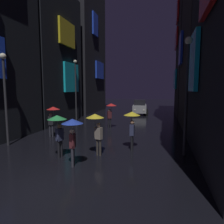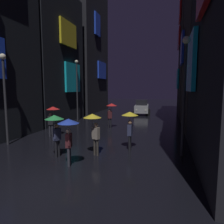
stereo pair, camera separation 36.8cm
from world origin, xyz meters
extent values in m
plane|color=black|center=(0.00, 0.00, 0.00)|extent=(120.00, 120.00, 0.00)
cube|color=black|center=(-7.50, 12.90, 6.52)|extent=(4.00, 7.80, 13.03)
cube|color=#19D8F2|center=(-5.35, 13.82, 4.49)|extent=(0.20, 3.06, 2.93)
cube|color=yellow|center=(-5.35, 13.09, 8.68)|extent=(0.20, 3.11, 2.35)
cube|color=black|center=(-7.50, 22.40, 8.82)|extent=(4.00, 8.81, 17.64)
cube|color=#264CF9|center=(-5.35, 23.33, 6.05)|extent=(0.20, 3.36, 2.42)
cube|color=#264CF9|center=(-5.35, 21.48, 12.04)|extent=(0.20, 1.92, 2.91)
cube|color=#19D8F2|center=(5.35, 6.01, 4.68)|extent=(0.20, 2.74, 2.91)
cube|color=#2D2826|center=(7.50, 12.99, 10.34)|extent=(4.00, 7.99, 20.69)
cube|color=#264CF9|center=(5.35, 14.85, 7.02)|extent=(0.20, 2.27, 2.83)
cube|color=#2D2826|center=(7.50, 21.78, 8.90)|extent=(4.00, 7.56, 17.80)
cube|color=#19D8F2|center=(5.35, 23.09, 4.58)|extent=(0.20, 4.36, 2.47)
cube|color=red|center=(5.35, 23.22, 9.85)|extent=(0.20, 3.82, 2.27)
cube|color=red|center=(5.35, 22.71, 13.45)|extent=(0.20, 2.67, 3.19)
cylinder|color=#2D2D38|center=(-3.72, 6.85, 0.42)|extent=(0.12, 0.12, 0.85)
cylinder|color=#2D2D38|center=(-3.55, 6.92, 0.42)|extent=(0.12, 0.12, 0.85)
cube|color=black|center=(-3.64, 6.89, 1.15)|extent=(0.40, 0.33, 0.60)
sphere|color=beige|center=(-3.64, 6.89, 1.56)|extent=(0.22, 0.22, 0.22)
cylinder|color=black|center=(-3.49, 7.00, 1.20)|extent=(0.09, 0.09, 0.50)
cylinder|color=slate|center=(-3.49, 7.00, 1.53)|extent=(0.02, 0.02, 0.77)
cone|color=red|center=(-3.49, 7.00, 2.02)|extent=(0.90, 0.90, 0.20)
cylinder|color=black|center=(2.32, 5.09, 0.42)|extent=(0.12, 0.12, 0.85)
cylinder|color=black|center=(2.33, 5.27, 0.42)|extent=(0.12, 0.12, 0.85)
cube|color=#333859|center=(2.32, 5.18, 1.15)|extent=(0.23, 0.34, 0.60)
sphere|color=#9E7051|center=(2.32, 5.18, 1.56)|extent=(0.22, 0.22, 0.22)
cylinder|color=#333859|center=(2.28, 5.36, 1.20)|extent=(0.09, 0.09, 0.50)
cylinder|color=slate|center=(2.28, 5.36, 1.53)|extent=(0.02, 0.02, 0.77)
cone|color=yellow|center=(2.28, 5.36, 2.02)|extent=(0.90, 0.90, 0.20)
cylinder|color=black|center=(-0.90, 3.32, 0.42)|extent=(0.12, 0.12, 0.85)
cylinder|color=black|center=(-0.96, 3.14, 0.42)|extent=(0.12, 0.12, 0.85)
cube|color=#333859|center=(-0.93, 3.23, 1.15)|extent=(0.31, 0.39, 0.60)
sphere|color=#9E7051|center=(-0.93, 3.23, 1.56)|extent=(0.22, 0.22, 0.22)
cylinder|color=#333859|center=(-0.93, 3.04, 1.20)|extent=(0.09, 0.09, 0.50)
cylinder|color=slate|center=(-0.93, 3.04, 1.53)|extent=(0.02, 0.02, 0.77)
cone|color=green|center=(-0.93, 3.04, 2.02)|extent=(0.90, 0.90, 0.20)
cylinder|color=#38332D|center=(0.91, 3.94, 0.42)|extent=(0.12, 0.12, 0.85)
cylinder|color=#38332D|center=(0.74, 3.99, 0.42)|extent=(0.12, 0.12, 0.85)
cube|color=gray|center=(0.82, 3.97, 1.15)|extent=(0.39, 0.31, 0.60)
sphere|color=beige|center=(0.82, 3.97, 1.56)|extent=(0.22, 0.22, 0.22)
cylinder|color=gray|center=(0.64, 3.97, 1.20)|extent=(0.09, 0.09, 0.50)
cylinder|color=slate|center=(0.64, 3.97, 1.53)|extent=(0.02, 0.02, 0.77)
cone|color=yellow|center=(0.64, 3.97, 2.02)|extent=(0.90, 0.90, 0.20)
cylinder|color=black|center=(-0.56, 10.81, 0.42)|extent=(0.12, 0.12, 0.85)
cylinder|color=black|center=(-0.41, 10.90, 0.42)|extent=(0.12, 0.12, 0.85)
cube|color=#4C1E23|center=(-0.49, 10.85, 1.15)|extent=(0.40, 0.36, 0.60)
sphere|color=beige|center=(-0.49, 10.85, 1.56)|extent=(0.22, 0.22, 0.22)
cylinder|color=#4C1E23|center=(-0.36, 10.98, 1.20)|extent=(0.09, 0.09, 0.50)
cylinder|color=slate|center=(-0.36, 10.98, 1.53)|extent=(0.02, 0.02, 0.77)
cone|color=red|center=(-0.36, 10.98, 2.02)|extent=(0.90, 0.90, 0.20)
cylinder|color=#2D2D38|center=(0.16, 2.42, 0.42)|extent=(0.12, 0.12, 0.85)
cylinder|color=#2D2D38|center=(0.20, 2.25, 0.42)|extent=(0.12, 0.12, 0.85)
cube|color=#4C1E23|center=(0.18, 2.34, 1.15)|extent=(0.29, 0.38, 0.60)
sphere|color=beige|center=(0.18, 2.34, 1.56)|extent=(0.22, 0.22, 0.22)
cylinder|color=#4C1E23|center=(0.27, 2.17, 1.20)|extent=(0.09, 0.09, 0.50)
cylinder|color=slate|center=(0.27, 2.17, 1.53)|extent=(0.02, 0.02, 0.77)
cone|color=#263FB2|center=(0.27, 2.17, 2.02)|extent=(0.90, 0.90, 0.20)
cube|color=#99999E|center=(0.91, 21.10, 0.77)|extent=(2.05, 4.23, 0.90)
cube|color=black|center=(0.91, 21.10, 1.57)|extent=(1.60, 1.96, 0.70)
cylinder|color=black|center=(1.83, 19.84, 0.32)|extent=(0.66, 0.28, 0.64)
cylinder|color=black|center=(0.23, 19.70, 0.32)|extent=(0.66, 0.28, 0.64)
cylinder|color=black|center=(1.60, 22.49, 0.32)|extent=(0.66, 0.28, 0.64)
cylinder|color=black|center=(-0.01, 22.35, 0.32)|extent=(0.66, 0.28, 0.64)
cube|color=white|center=(1.64, 19.08, 0.77)|extent=(0.20, 0.08, 0.14)
cube|color=white|center=(0.55, 18.99, 0.77)|extent=(0.20, 0.08, 0.14)
cylinder|color=#2D2D33|center=(-5.00, 4.37, 2.51)|extent=(0.14, 0.14, 5.01)
sphere|color=#F9EFCC|center=(-5.00, 4.37, 5.19)|extent=(0.36, 0.36, 0.36)
cylinder|color=#2D2D33|center=(5.00, 5.08, 2.73)|extent=(0.14, 0.14, 5.47)
sphere|color=#F9EFCC|center=(5.00, 5.08, 5.65)|extent=(0.36, 0.36, 0.36)
cylinder|color=#2D2D33|center=(-5.00, 14.04, 2.97)|extent=(0.14, 0.14, 5.95)
sphere|color=#F9EFCC|center=(-5.00, 14.04, 6.13)|extent=(0.36, 0.36, 0.36)
camera|label=1|loc=(3.91, -5.33, 3.37)|focal=32.00mm
camera|label=2|loc=(4.26, -5.24, 3.37)|focal=32.00mm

